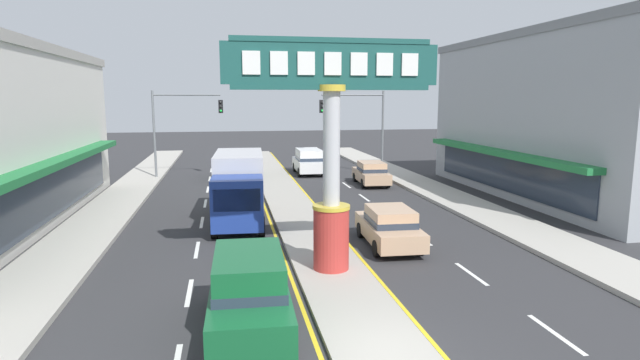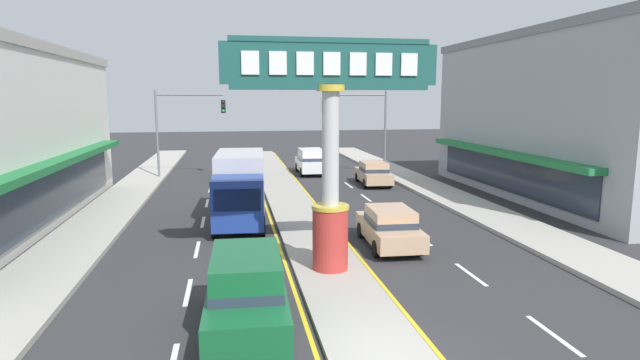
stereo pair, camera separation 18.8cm
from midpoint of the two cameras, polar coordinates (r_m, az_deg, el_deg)
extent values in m
plane|color=#303033|center=(12.05, 6.63, -19.09)|extent=(160.00, 160.00, 0.00)
cube|color=#A39E93|center=(28.87, -3.88, -2.14)|extent=(2.36, 52.00, 0.14)
cube|color=#ADA89E|center=(27.38, -22.82, -3.42)|extent=(2.77, 60.00, 0.18)
cube|color=#ADA89E|center=(29.45, 14.61, -2.16)|extent=(2.77, 60.00, 0.18)
cube|color=silver|center=(16.03, -14.64, -11.96)|extent=(0.14, 2.20, 0.01)
cube|color=silver|center=(20.19, -13.76, -7.51)|extent=(0.14, 2.20, 0.01)
cube|color=silver|center=(24.44, -13.19, -4.59)|extent=(0.14, 2.20, 0.01)
cube|color=silver|center=(28.73, -12.80, -2.54)|extent=(0.14, 2.20, 0.01)
cube|color=silver|center=(33.05, -12.51, -1.02)|extent=(0.14, 2.20, 0.01)
cube|color=silver|center=(37.39, -12.28, 0.14)|extent=(0.14, 2.20, 0.01)
cube|color=silver|center=(41.74, -12.11, 1.06)|extent=(0.14, 2.20, 0.01)
cube|color=silver|center=(14.22, 24.31, -15.28)|extent=(0.14, 2.20, 0.01)
cube|color=silver|center=(17.73, 16.13, -9.96)|extent=(0.14, 2.20, 0.01)
cube|color=silver|center=(21.57, 10.90, -6.34)|extent=(0.14, 2.20, 0.01)
cube|color=silver|center=(25.59, 7.32, -3.81)|extent=(0.14, 2.20, 0.01)
cube|color=silver|center=(29.71, 4.74, -1.96)|extent=(0.14, 2.20, 0.01)
cube|color=silver|center=(33.91, 2.80, -0.56)|extent=(0.14, 2.20, 0.01)
cube|color=silver|center=(38.15, 1.29, 0.52)|extent=(0.14, 2.20, 0.01)
cube|color=silver|center=(42.42, 0.08, 1.39)|extent=(0.14, 2.20, 0.01)
cube|color=yellow|center=(28.76, -6.57, -2.36)|extent=(0.12, 52.00, 0.01)
cube|color=yellow|center=(29.06, -1.21, -2.18)|extent=(0.12, 52.00, 0.01)
cylinder|color=#B7332D|center=(16.83, 0.93, -6.54)|extent=(1.16, 1.16, 2.01)
cylinder|color=gold|center=(16.58, 0.94, -2.99)|extent=(1.22, 1.22, 0.12)
cylinder|color=#B7B7BC|center=(16.29, 0.95, 3.59)|extent=(0.54, 0.54, 3.94)
cylinder|color=gold|center=(16.21, 0.97, 10.18)|extent=(0.87, 0.87, 0.20)
cube|color=#194C47|center=(16.24, 0.98, 12.75)|extent=(6.80, 0.24, 1.26)
cube|color=#194C47|center=(16.31, 0.98, 15.24)|extent=(6.26, 0.29, 0.16)
cube|color=#194C47|center=(16.21, 0.97, 10.25)|extent=(6.26, 0.29, 0.16)
cube|color=white|center=(15.79, -7.98, 12.77)|extent=(0.53, 0.06, 0.69)
cube|color=white|center=(15.85, -4.92, 12.81)|extent=(0.53, 0.06, 0.69)
cube|color=white|center=(15.95, -1.90, 12.81)|extent=(0.53, 0.06, 0.69)
cube|color=white|center=(16.10, 1.09, 12.78)|extent=(0.53, 0.06, 0.69)
cube|color=white|center=(16.28, 4.01, 12.72)|extent=(0.53, 0.06, 0.69)
cube|color=white|center=(16.51, 6.85, 12.63)|extent=(0.53, 0.06, 0.69)
cube|color=white|center=(16.77, 9.61, 12.51)|extent=(0.53, 0.06, 0.69)
cube|color=#1E7038|center=(24.80, -27.30, 1.73)|extent=(0.90, 19.99, 0.30)
cube|color=#283342|center=(25.12, -27.96, -1.57)|extent=(0.08, 19.28, 2.00)
cube|color=#999EA3|center=(32.70, 25.23, 6.04)|extent=(7.17, 18.89, 8.87)
cube|color=slate|center=(32.86, 25.79, 14.17)|extent=(7.32, 19.27, 0.45)
cube|color=#1E7038|center=(30.66, 18.85, 2.95)|extent=(0.90, 16.06, 0.30)
cube|color=#283342|center=(30.99, 19.40, 0.81)|extent=(0.08, 15.49, 2.00)
cylinder|color=slate|center=(37.84, -18.04, 4.73)|extent=(0.16, 0.16, 6.20)
cylinder|color=slate|center=(37.52, -14.72, 9.13)|extent=(4.62, 0.12, 0.12)
cube|color=black|center=(37.27, -11.11, 8.01)|extent=(0.32, 0.24, 0.92)
sphere|color=black|center=(37.12, -11.12, 8.47)|extent=(0.17, 0.17, 0.17)
sphere|color=black|center=(37.13, -11.11, 8.00)|extent=(0.17, 0.17, 0.17)
sphere|color=#19D83F|center=(37.13, -11.09, 7.54)|extent=(0.17, 0.17, 0.17)
cylinder|color=slate|center=(38.46, 6.82, 5.17)|extent=(0.16, 0.16, 6.20)
cylinder|color=slate|center=(37.76, 3.50, 9.40)|extent=(4.62, 0.12, 0.12)
cube|color=black|center=(37.12, 0.05, 8.17)|extent=(0.32, 0.24, 0.92)
sphere|color=black|center=(36.98, 0.09, 8.63)|extent=(0.17, 0.17, 0.17)
sphere|color=black|center=(36.98, 0.09, 8.17)|extent=(0.17, 0.17, 0.17)
sphere|color=#19D83F|center=(36.98, 0.09, 7.70)|extent=(0.17, 0.17, 0.17)
cube|color=#14562D|center=(13.09, -8.24, -13.36)|extent=(2.03, 4.65, 0.80)
cube|color=#14562D|center=(12.99, -8.33, -9.79)|extent=(1.76, 2.90, 0.80)
cube|color=#283342|center=(13.08, -8.30, -10.95)|extent=(1.79, 2.93, 0.24)
cylinder|color=black|center=(11.98, -3.74, -17.40)|extent=(0.24, 0.69, 0.68)
cylinder|color=black|center=(11.98, -12.51, -17.62)|extent=(0.24, 0.69, 0.68)
cylinder|color=black|center=(14.58, -4.75, -12.43)|extent=(0.24, 0.69, 0.68)
cylinder|color=black|center=(14.58, -11.79, -12.60)|extent=(0.24, 0.69, 0.68)
cube|color=#14562D|center=(37.60, -9.79, 1.34)|extent=(2.09, 4.67, 0.80)
cube|color=#14562D|center=(37.68, -9.82, 2.58)|extent=(1.79, 2.92, 0.80)
cube|color=#283342|center=(37.72, -9.80, 2.16)|extent=(1.83, 2.95, 0.24)
cylinder|color=black|center=(36.22, -8.46, 0.51)|extent=(0.25, 0.69, 0.68)
cylinder|color=black|center=(36.28, -11.22, 0.44)|extent=(0.25, 0.69, 0.68)
cylinder|color=black|center=(39.04, -8.44, 1.12)|extent=(0.25, 0.69, 0.68)
cylinder|color=black|center=(39.10, -11.00, 1.06)|extent=(0.25, 0.69, 0.68)
cube|color=white|center=(38.89, -1.44, 1.72)|extent=(1.94, 4.62, 0.80)
cube|color=white|center=(38.61, -1.40, 2.87)|extent=(1.70, 2.87, 0.80)
cube|color=#283342|center=(38.64, -1.40, 2.45)|extent=(1.73, 2.90, 0.24)
cylinder|color=black|center=(40.22, -2.97, 1.44)|extent=(0.23, 0.68, 0.68)
cylinder|color=black|center=(40.47, -0.51, 1.50)|extent=(0.23, 0.68, 0.68)
cylinder|color=black|center=(37.42, -2.43, 0.87)|extent=(0.23, 0.68, 0.68)
cylinder|color=black|center=(37.68, 0.20, 0.94)|extent=(0.23, 0.68, 0.68)
cube|color=navy|center=(21.47, -9.38, -2.51)|extent=(2.20, 2.10, 2.10)
cube|color=#283342|center=(20.47, -9.48, -2.22)|extent=(1.85, 0.17, 0.90)
cube|color=#B2B2B7|center=(24.84, -9.17, 0.03)|extent=(2.44, 4.91, 2.60)
cylinder|color=black|center=(21.48, -6.75, -5.15)|extent=(0.30, 0.85, 0.84)
cylinder|color=black|center=(21.55, -11.91, -5.24)|extent=(0.30, 0.85, 0.84)
cylinder|color=black|center=(25.79, -6.80, -2.75)|extent=(0.30, 0.85, 0.84)
cylinder|color=black|center=(25.85, -11.29, -2.84)|extent=(0.30, 0.85, 0.84)
cube|color=tan|center=(20.14, 7.38, -5.60)|extent=(1.94, 4.37, 0.66)
cube|color=tan|center=(19.83, 7.55, -3.96)|extent=(1.64, 2.21, 0.60)
cube|color=#283342|center=(19.87, 7.53, -4.47)|extent=(1.67, 2.23, 0.24)
cylinder|color=black|center=(21.28, 4.29, -5.56)|extent=(0.25, 0.63, 0.62)
cylinder|color=black|center=(21.68, 8.49, -5.36)|extent=(0.25, 0.63, 0.62)
cylinder|color=black|center=(18.78, 6.04, -7.58)|extent=(0.25, 0.63, 0.62)
cylinder|color=black|center=(19.23, 10.77, -7.29)|extent=(0.25, 0.63, 0.62)
cube|color=tan|center=(34.17, 5.53, 0.49)|extent=(2.00, 4.39, 0.66)
cube|color=tan|center=(33.91, 5.61, 1.50)|extent=(1.67, 2.23, 0.60)
cube|color=#283342|center=(33.94, 5.60, 1.20)|extent=(1.71, 2.26, 0.24)
cylinder|color=black|center=(35.34, 3.76, 0.32)|extent=(0.25, 0.63, 0.62)
cylinder|color=black|center=(35.68, 6.32, 0.37)|extent=(0.25, 0.63, 0.62)
cylinder|color=black|center=(32.76, 4.65, -0.38)|extent=(0.25, 0.63, 0.62)
cylinder|color=black|center=(33.12, 7.39, -0.32)|extent=(0.25, 0.63, 0.62)
camera|label=1|loc=(0.09, -90.28, -0.04)|focal=28.83mm
camera|label=2|loc=(0.09, 89.72, 0.04)|focal=28.83mm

